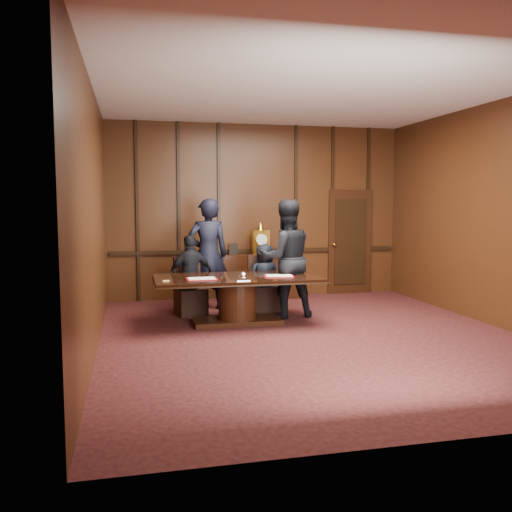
{
  "coord_description": "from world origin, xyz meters",
  "views": [
    {
      "loc": [
        -2.53,
        -7.28,
        1.93
      ],
      "look_at": [
        -0.52,
        1.41,
        1.05
      ],
      "focal_mm": 38.0,
      "sensor_mm": 36.0,
      "label": 1
    }
  ],
  "objects_px": {
    "witness_left": "(208,254)",
    "conference_table": "(237,292)",
    "signatory_left": "(191,275)",
    "signatory_right": "(265,278)",
    "witness_right": "(286,259)",
    "sideboard": "(260,274)"
  },
  "relations": [
    {
      "from": "conference_table",
      "to": "signatory_left",
      "type": "height_order",
      "value": "signatory_left"
    },
    {
      "from": "conference_table",
      "to": "witness_left",
      "type": "relative_size",
      "value": 1.31
    },
    {
      "from": "signatory_left",
      "to": "conference_table",
      "type": "bearing_deg",
      "value": 116.54
    },
    {
      "from": "witness_left",
      "to": "witness_right",
      "type": "xyz_separation_m",
      "value": [
        1.19,
        -0.93,
        -0.01
      ]
    },
    {
      "from": "witness_left",
      "to": "witness_right",
      "type": "height_order",
      "value": "witness_left"
    },
    {
      "from": "sideboard",
      "to": "signatory_right",
      "type": "bearing_deg",
      "value": -100.46
    },
    {
      "from": "signatory_left",
      "to": "signatory_right",
      "type": "bearing_deg",
      "value": 167.44
    },
    {
      "from": "sideboard",
      "to": "witness_left",
      "type": "relative_size",
      "value": 0.8
    },
    {
      "from": "sideboard",
      "to": "signatory_left",
      "type": "height_order",
      "value": "sideboard"
    },
    {
      "from": "witness_left",
      "to": "conference_table",
      "type": "bearing_deg",
      "value": 101.12
    },
    {
      "from": "conference_table",
      "to": "witness_right",
      "type": "height_order",
      "value": "witness_right"
    },
    {
      "from": "signatory_left",
      "to": "witness_right",
      "type": "height_order",
      "value": "witness_right"
    },
    {
      "from": "sideboard",
      "to": "signatory_left",
      "type": "bearing_deg",
      "value": -138.76
    },
    {
      "from": "signatory_right",
      "to": "witness_right",
      "type": "bearing_deg",
      "value": 113.21
    },
    {
      "from": "signatory_right",
      "to": "witness_right",
      "type": "relative_size",
      "value": 0.61
    },
    {
      "from": "sideboard",
      "to": "signatory_right",
      "type": "xyz_separation_m",
      "value": [
        -0.25,
        -1.36,
        0.12
      ]
    },
    {
      "from": "signatory_right",
      "to": "conference_table",
      "type": "bearing_deg",
      "value": 45.64
    },
    {
      "from": "sideboard",
      "to": "signatory_right",
      "type": "relative_size",
      "value": 1.32
    },
    {
      "from": "signatory_right",
      "to": "witness_right",
      "type": "xyz_separation_m",
      "value": [
        0.25,
        -0.46,
        0.39
      ]
    },
    {
      "from": "sideboard",
      "to": "signatory_left",
      "type": "relative_size",
      "value": 1.15
    },
    {
      "from": "signatory_left",
      "to": "signatory_right",
      "type": "relative_size",
      "value": 1.14
    },
    {
      "from": "sideboard",
      "to": "witness_left",
      "type": "bearing_deg",
      "value": -143.22
    }
  ]
}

